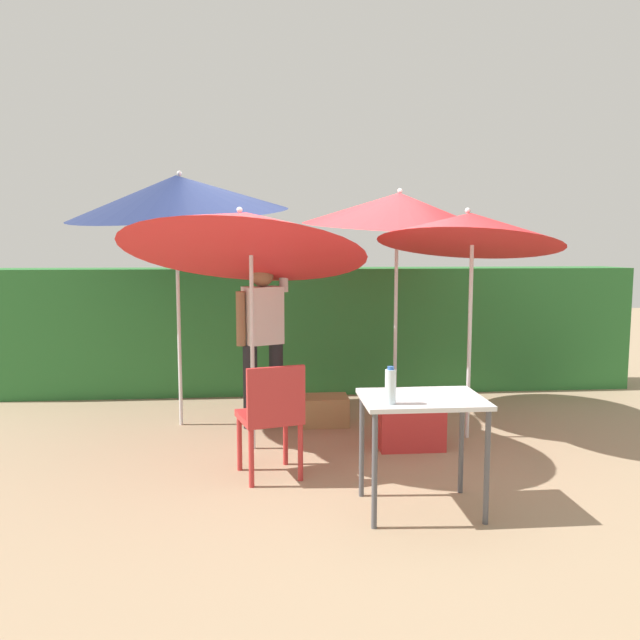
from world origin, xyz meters
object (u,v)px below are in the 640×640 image
(person_vendor, at_px, (263,332))
(umbrella_orange, at_px, (398,210))
(umbrella_rainbow, at_px, (470,229))
(cooler_box, at_px, (409,424))
(bottle_water, at_px, (390,386))
(chair_plastic, at_px, (272,413))
(umbrella_navy, at_px, (178,195))
(crate_cardboard, at_px, (325,410))
(umbrella_yellow, at_px, (245,233))
(folding_table, at_px, (422,411))

(person_vendor, bearing_deg, umbrella_orange, 9.01)
(umbrella_rainbow, xyz_separation_m, umbrella_orange, (-0.49, 0.76, 0.21))
(cooler_box, bearing_deg, umbrella_rainbow, 21.50)
(person_vendor, bearing_deg, bottle_water, -70.59)
(umbrella_rainbow, height_order, chair_plastic, umbrella_rainbow)
(chair_plastic, bearing_deg, umbrella_navy, 119.12)
(umbrella_orange, relative_size, cooler_box, 4.27)
(crate_cardboard, bearing_deg, umbrella_yellow, -137.05)
(umbrella_yellow, distance_m, cooler_box, 2.19)
(chair_plastic, xyz_separation_m, crate_cardboard, (0.55, 1.44, -0.37))
(cooler_box, height_order, crate_cardboard, cooler_box)
(umbrella_navy, xyz_separation_m, bottle_water, (1.60, -2.37, -1.36))
(folding_table, distance_m, bottle_water, 0.37)
(umbrella_yellow, bearing_deg, chair_plastic, -75.06)
(cooler_box, bearing_deg, umbrella_navy, 157.48)
(umbrella_yellow, relative_size, chair_plastic, 2.69)
(cooler_box, bearing_deg, crate_cardboard, 131.47)
(person_vendor, distance_m, crate_cardboard, 1.00)
(folding_table, bearing_deg, umbrella_orange, 82.12)
(umbrella_navy, distance_m, bottle_water, 3.17)
(chair_plastic, bearing_deg, person_vendor, 92.43)
(umbrella_rainbow, relative_size, umbrella_yellow, 0.94)
(umbrella_yellow, xyz_separation_m, cooler_box, (1.42, -0.07, -1.67))
(umbrella_rainbow, xyz_separation_m, cooler_box, (-0.58, -0.23, -1.71))
(umbrella_orange, bearing_deg, umbrella_navy, -176.74)
(person_vendor, xyz_separation_m, cooler_box, (1.28, -0.77, -0.73))
(umbrella_yellow, bearing_deg, crate_cardboard, 42.95)
(person_vendor, height_order, crate_cardboard, person_vendor)
(cooler_box, xyz_separation_m, bottle_water, (-0.48, -1.51, 0.68))
(umbrella_rainbow, relative_size, umbrella_navy, 0.86)
(umbrella_rainbow, height_order, cooler_box, umbrella_rainbow)
(umbrella_rainbow, relative_size, crate_cardboard, 4.96)
(umbrella_orange, relative_size, umbrella_navy, 0.92)
(umbrella_yellow, distance_m, person_vendor, 1.18)
(umbrella_yellow, distance_m, crate_cardboard, 2.01)
(person_vendor, xyz_separation_m, crate_cardboard, (0.61, -0.00, -0.79))
(crate_cardboard, distance_m, bottle_water, 2.40)
(umbrella_rainbow, bearing_deg, umbrella_orange, 123.01)
(umbrella_navy, xyz_separation_m, folding_table, (1.85, -2.20, -1.57))
(umbrella_yellow, bearing_deg, folding_table, -49.87)
(umbrella_orange, xyz_separation_m, umbrella_yellow, (-1.51, -0.92, -0.25))
(bottle_water, bearing_deg, umbrella_orange, 77.14)
(umbrella_navy, distance_m, cooler_box, 3.04)
(umbrella_navy, relative_size, person_vendor, 1.40)
(umbrella_rainbow, bearing_deg, folding_table, -117.44)
(umbrella_rainbow, distance_m, bottle_water, 2.28)
(umbrella_yellow, xyz_separation_m, crate_cardboard, (0.75, 0.69, -1.73))
(chair_plastic, distance_m, folding_table, 1.20)
(umbrella_yellow, xyz_separation_m, umbrella_navy, (-0.66, 0.79, 0.38))
(bottle_water, bearing_deg, crate_cardboard, 94.87)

